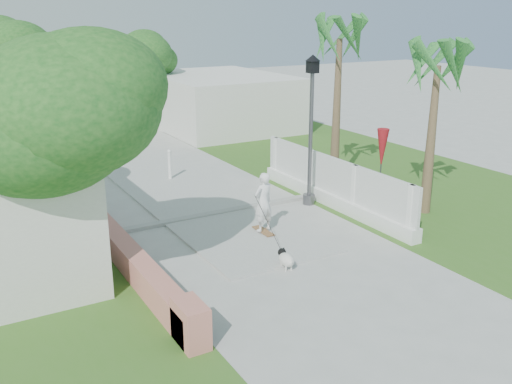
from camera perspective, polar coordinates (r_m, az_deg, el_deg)
ground at (r=11.79m, az=9.08°, el=-10.92°), size 90.00×90.00×0.00m
path_strip at (r=29.28m, az=-16.21°, el=5.94°), size 3.20×36.00×0.06m
curb at (r=16.43m, az=-4.05°, el=-2.15°), size 6.50×0.25×0.10m
grass_right at (r=21.74m, az=10.39°, el=2.41°), size 8.00×20.00×0.01m
pink_wall at (r=13.10m, az=-12.44°, el=-6.59°), size 0.45×8.20×0.80m
lattice_fence at (r=17.17m, az=7.65°, el=0.35°), size 0.35×7.00×1.50m
building_right at (r=29.20m, az=-3.83°, el=9.09°), size 6.00×8.00×2.60m
street_lamp at (r=16.82m, az=5.51°, el=6.67°), size 0.44×0.44×4.44m
bollard at (r=19.87m, az=-8.63°, el=2.79°), size 0.14×0.14×1.09m
patio_umbrella at (r=17.38m, az=12.50°, el=4.19°), size 0.36×0.36×2.30m
tree_left_near at (r=11.30m, az=-18.45°, el=7.71°), size 3.60×3.60×5.28m
tree_path_left at (r=24.29m, az=-21.53°, el=12.22°), size 3.40×3.40×5.23m
tree_path_right at (r=29.71m, az=-10.61°, el=13.25°), size 3.00×3.00×4.79m
tree_path_far at (r=34.21m, az=-23.94°, el=13.16°), size 3.20×3.20×5.17m
palm_far at (r=18.37m, az=8.33°, el=13.96°), size 1.80×1.80×5.30m
palm_near at (r=16.52m, az=17.66°, el=11.11°), size 1.80×1.80×4.70m
skateboarder at (r=14.17m, az=0.98°, el=-2.28°), size 0.95×2.30×1.67m
dog at (r=13.02m, az=2.99°, el=-6.67°), size 0.33×0.65×0.44m
parked_car at (r=40.64m, az=-20.35°, el=9.68°), size 4.82×3.37×1.52m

